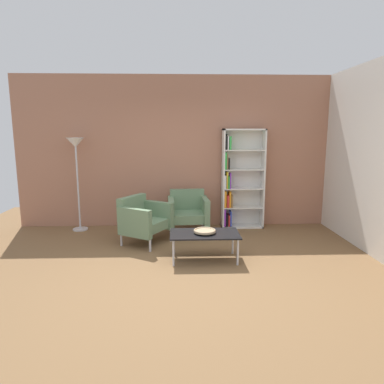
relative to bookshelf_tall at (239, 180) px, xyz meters
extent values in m
plane|color=brown|center=(-1.07, -2.25, -0.92)|extent=(8.32, 8.32, 0.00)
cube|color=#A87056|center=(-1.07, 0.21, 0.53)|extent=(6.40, 0.12, 2.90)
cube|color=silver|center=(1.79, -1.65, 0.53)|extent=(0.12, 5.20, 2.90)
cube|color=silver|center=(-0.31, -0.02, 0.03)|extent=(0.03, 0.30, 1.90)
cube|color=silver|center=(0.46, -0.02, 0.03)|extent=(0.03, 0.30, 1.90)
cube|color=silver|center=(0.08, -0.02, 0.96)|extent=(0.80, 0.30, 0.03)
cube|color=silver|center=(0.08, -0.02, -0.91)|extent=(0.80, 0.30, 0.03)
cube|color=silver|center=(0.08, 0.12, 0.03)|extent=(0.80, 0.02, 1.90)
cube|color=silver|center=(0.08, -0.02, -0.52)|extent=(0.76, 0.28, 0.02)
cube|color=silver|center=(0.08, -0.02, -0.16)|extent=(0.76, 0.28, 0.02)
cube|color=silver|center=(0.08, -0.02, 0.21)|extent=(0.76, 0.28, 0.02)
cube|color=silver|center=(0.08, -0.02, 0.58)|extent=(0.76, 0.28, 0.02)
cube|color=purple|center=(-0.28, -0.07, -0.71)|extent=(0.03, 0.19, 0.33)
cube|color=black|center=(-0.23, -0.06, -0.77)|extent=(0.03, 0.19, 0.23)
cube|color=red|center=(-0.19, -0.03, -0.77)|extent=(0.03, 0.25, 0.21)
cube|color=blue|center=(-0.16, -0.05, -0.74)|extent=(0.02, 0.23, 0.28)
cube|color=orange|center=(-0.27, -0.07, -0.35)|extent=(0.04, 0.18, 0.32)
cube|color=red|center=(-0.22, -0.05, -0.40)|extent=(0.04, 0.21, 0.23)
cube|color=orange|center=(-0.18, -0.05, -0.36)|extent=(0.03, 0.22, 0.31)
cube|color=olive|center=(-0.14, -0.04, -0.39)|extent=(0.03, 0.25, 0.24)
cube|color=white|center=(-0.28, -0.05, -0.02)|extent=(0.03, 0.23, 0.25)
cube|color=yellow|center=(-0.24, -0.04, 0.01)|extent=(0.02, 0.24, 0.32)
cube|color=green|center=(-0.21, -0.05, -0.02)|extent=(0.02, 0.22, 0.24)
cube|color=purple|center=(-0.18, -0.07, 0.01)|extent=(0.02, 0.18, 0.30)
cube|color=green|center=(-0.28, -0.04, 0.38)|extent=(0.03, 0.24, 0.31)
cube|color=olive|center=(-0.24, -0.06, 0.37)|extent=(0.02, 0.20, 0.28)
cube|color=black|center=(-0.21, -0.06, 0.33)|extent=(0.02, 0.19, 0.21)
cube|color=black|center=(-0.28, -0.07, 0.74)|extent=(0.03, 0.18, 0.28)
cube|color=white|center=(-0.24, -0.07, 0.72)|extent=(0.02, 0.19, 0.25)
cube|color=green|center=(-0.20, -0.04, 0.71)|extent=(0.03, 0.24, 0.24)
cube|color=black|center=(-0.78, -1.73, -0.53)|extent=(1.00, 0.56, 0.02)
cylinder|color=silver|center=(-1.23, -1.96, -0.73)|extent=(0.03, 0.03, 0.38)
cylinder|color=silver|center=(-0.33, -1.96, -0.73)|extent=(0.03, 0.03, 0.38)
cylinder|color=silver|center=(-1.23, -1.50, -0.73)|extent=(0.03, 0.03, 0.38)
cylinder|color=silver|center=(-0.33, -1.50, -0.73)|extent=(0.03, 0.03, 0.38)
cylinder|color=tan|center=(-0.78, -1.73, -0.51)|extent=(0.13, 0.13, 0.02)
cylinder|color=tan|center=(-0.78, -1.73, -0.49)|extent=(0.32, 0.32, 0.02)
torus|color=tan|center=(-0.78, -1.73, -0.48)|extent=(0.32, 0.32, 0.02)
cube|color=slate|center=(-0.99, -0.43, -0.60)|extent=(0.67, 0.62, 0.16)
cube|color=slate|center=(-1.01, -0.16, -0.33)|extent=(0.65, 0.16, 0.38)
cube|color=slate|center=(-1.30, -0.47, -0.49)|extent=(0.13, 0.62, 0.46)
cube|color=slate|center=(-0.68, -0.43, -0.49)|extent=(0.13, 0.62, 0.46)
cylinder|color=silver|center=(-1.27, -0.76, -0.80)|extent=(0.04, 0.04, 0.24)
cylinder|color=silver|center=(-0.67, -0.72, -0.80)|extent=(0.04, 0.04, 0.24)
cylinder|color=silver|center=(-1.31, -0.18, -0.80)|extent=(0.04, 0.04, 0.24)
cylinder|color=silver|center=(-0.71, -0.14, -0.80)|extent=(0.04, 0.04, 0.24)
cube|color=slate|center=(-1.72, -0.96, -0.60)|extent=(0.83, 0.85, 0.16)
cube|color=slate|center=(-1.95, -0.82, -0.33)|extent=(0.43, 0.61, 0.38)
cube|color=slate|center=(-1.86, -1.23, -0.49)|extent=(0.58, 0.41, 0.46)
cube|color=slate|center=(-1.54, -0.70, -0.49)|extent=(0.58, 0.41, 0.46)
cylinder|color=silver|center=(-1.61, -1.37, -0.80)|extent=(0.04, 0.04, 0.24)
cylinder|color=silver|center=(-1.30, -0.86, -0.80)|extent=(0.04, 0.04, 0.24)
cylinder|color=silver|center=(-2.10, -1.07, -0.80)|extent=(0.04, 0.04, 0.24)
cylinder|color=silver|center=(-1.79, -0.56, -0.80)|extent=(0.04, 0.04, 0.24)
cylinder|color=silver|center=(-3.04, -0.11, -0.91)|extent=(0.28, 0.28, 0.02)
cylinder|color=silver|center=(-3.04, -0.11, -0.07)|extent=(0.03, 0.03, 1.65)
cone|color=white|center=(-3.04, -0.11, 0.73)|extent=(0.32, 0.32, 0.18)
camera|label=1|loc=(-1.13, -6.48, 0.94)|focal=31.96mm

